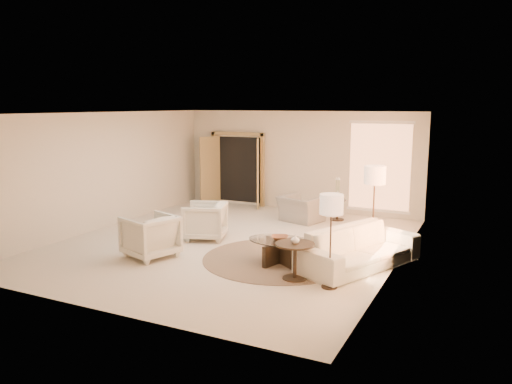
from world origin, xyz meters
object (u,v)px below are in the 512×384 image
at_px(accent_chair, 301,205).
at_px(end_table, 295,255).
at_px(armchair_left, 205,219).
at_px(armchair_right, 150,234).
at_px(side_table, 337,208).
at_px(floor_lamp_near, 375,179).
at_px(sofa, 359,248).
at_px(end_vase, 295,239).
at_px(side_vase, 338,195).
at_px(bowl, 280,238).
at_px(floor_lamp_far, 331,209).
at_px(coffee_table, 280,249).

height_order(accent_chair, end_table, accent_chair).
bearing_deg(armchair_left, armchair_right, -28.82).
xyz_separation_m(end_table, side_table, (-0.65, 4.66, -0.11)).
relative_size(armchair_right, floor_lamp_near, 0.52).
bearing_deg(side_table, sofa, -67.30).
distance_m(side_table, end_vase, 4.72).
height_order(sofa, end_vase, end_vase).
distance_m(armchair_left, floor_lamp_near, 3.81).
relative_size(floor_lamp_near, side_vase, 7.70).
xyz_separation_m(end_table, bowl, (-0.58, 0.71, 0.05)).
xyz_separation_m(side_table, floor_lamp_near, (1.48, -2.46, 1.18)).
distance_m(end_table, floor_lamp_far, 1.12).
bearing_deg(armchair_right, coffee_table, 125.27).
distance_m(accent_chair, bowl, 3.50).
bearing_deg(accent_chair, coffee_table, 120.51).
height_order(sofa, armchair_right, armchair_right).
xyz_separation_m(floor_lamp_near, end_vase, (-0.83, -2.20, -0.80)).
bearing_deg(floor_lamp_far, armchair_left, 153.67).
relative_size(sofa, coffee_table, 1.60).
xyz_separation_m(coffee_table, end_vase, (0.58, -0.71, 0.43)).
xyz_separation_m(sofa, end_vase, (-0.83, -1.13, 0.34)).
bearing_deg(end_table, armchair_right, -179.20).
distance_m(armchair_left, bowl, 2.35).
distance_m(armchair_right, side_table, 5.28).
distance_m(sofa, end_table, 1.40).
bearing_deg(floor_lamp_far, floor_lamp_near, 85.91).
relative_size(side_table, floor_lamp_near, 0.31).
xyz_separation_m(armchair_left, floor_lamp_near, (3.60, 0.63, 1.06)).
bearing_deg(bowl, side_vase, 90.90).
xyz_separation_m(armchair_left, accent_chair, (1.33, 2.53, -0.01)).
bearing_deg(sofa, end_vase, 167.86).
bearing_deg(accent_chair, armchair_left, 78.59).
distance_m(armchair_right, end_vase, 3.05).
distance_m(accent_chair, side_vase, 1.00).
height_order(sofa, floor_lamp_far, floor_lamp_far).
xyz_separation_m(armchair_right, floor_lamp_near, (3.87, 2.24, 1.05)).
bearing_deg(armchair_right, floor_lamp_near, 138.38).
bearing_deg(side_vase, floor_lamp_far, -74.70).
xyz_separation_m(armchair_left, armchair_right, (-0.27, -1.61, 0.01)).
bearing_deg(floor_lamp_far, end_vase, 169.08).
xyz_separation_m(accent_chair, end_table, (1.44, -4.10, -0.00)).
relative_size(accent_chair, side_vase, 4.40).
height_order(armchair_right, side_table, armchair_right).
bearing_deg(floor_lamp_near, bowl, -133.46).
relative_size(bowl, side_vase, 1.41).
bearing_deg(armchair_right, end_table, 109.10).
height_order(floor_lamp_near, side_vase, floor_lamp_near).
xyz_separation_m(armchair_left, end_vase, (2.77, -1.57, 0.26)).
height_order(armchair_right, end_table, armchair_right).
relative_size(armchair_right, accent_chair, 0.92).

